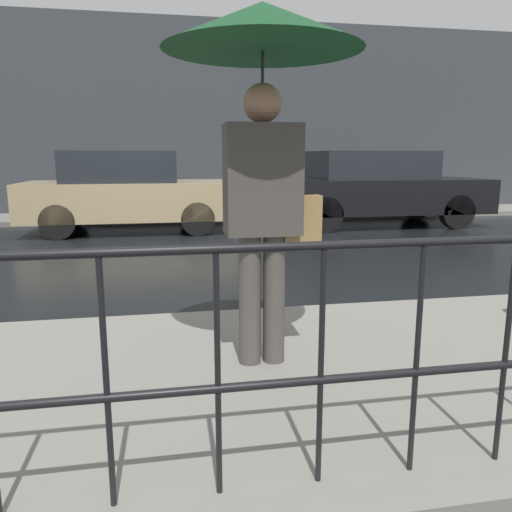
% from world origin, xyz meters
% --- Properties ---
extents(ground_plane, '(80.00, 80.00, 0.00)m').
position_xyz_m(ground_plane, '(0.00, 0.00, 0.00)').
color(ground_plane, black).
extents(sidewalk_near, '(28.00, 2.68, 0.11)m').
position_xyz_m(sidewalk_near, '(0.00, -4.78, 0.05)').
color(sidewalk_near, gray).
rests_on(sidewalk_near, ground_plane).
extents(sidewalk_far, '(28.00, 1.78, 0.11)m').
position_xyz_m(sidewalk_far, '(0.00, 4.33, 0.05)').
color(sidewalk_far, gray).
rests_on(sidewalk_far, ground_plane).
extents(lane_marking, '(25.20, 0.12, 0.01)m').
position_xyz_m(lane_marking, '(0.00, 0.00, 0.00)').
color(lane_marking, gold).
rests_on(lane_marking, ground_plane).
extents(building_storefront, '(28.00, 0.30, 4.76)m').
position_xyz_m(building_storefront, '(0.00, 5.37, 2.38)').
color(building_storefront, '#383D42').
rests_on(building_storefront, ground_plane).
extents(railing_foreground, '(12.00, 0.04, 1.02)m').
position_xyz_m(railing_foreground, '(-0.00, -5.87, 0.75)').
color(railing_foreground, black).
rests_on(railing_foreground, sidewalk_near).
extents(pedestrian, '(1.19, 1.19, 2.21)m').
position_xyz_m(pedestrian, '(0.84, -4.61, 1.90)').
color(pedestrian, '#4C4742').
rests_on(pedestrian, sidewalk_near).
extents(car_tan, '(3.98, 1.76, 1.55)m').
position_xyz_m(car_tan, '(-0.43, 2.38, 0.78)').
color(car_tan, tan).
rests_on(car_tan, ground_plane).
extents(car_black, '(4.53, 1.89, 1.56)m').
position_xyz_m(car_black, '(4.65, 2.38, 0.80)').
color(car_black, black).
rests_on(car_black, ground_plane).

